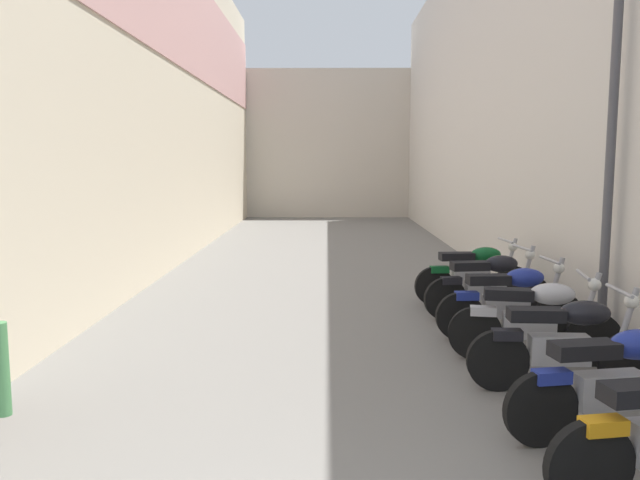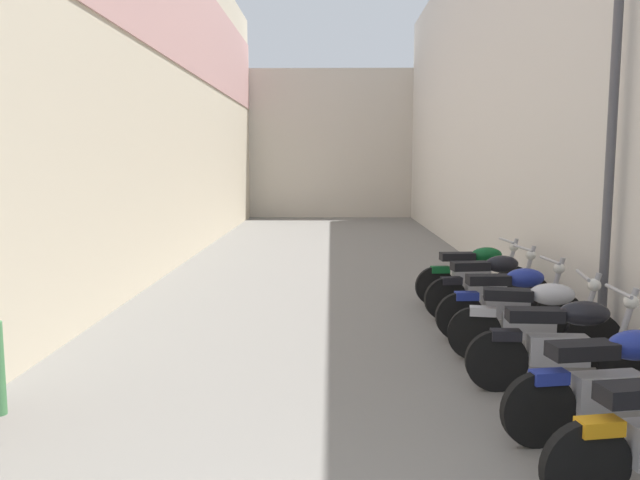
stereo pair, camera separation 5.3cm
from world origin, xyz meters
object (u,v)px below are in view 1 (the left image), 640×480
(motorcycle_third, at_px, (616,380))
(street_lamp, at_px, (605,111))
(motorcycle_fifth, at_px, (535,318))
(motorcycle_fourth, at_px, (566,341))
(motorcycle_eighth, at_px, (475,273))
(motorcycle_seventh, at_px, (489,284))
(motorcycle_sixth, at_px, (511,300))

(motorcycle_third, bearing_deg, street_lamp, 71.73)
(motorcycle_fifth, bearing_deg, motorcycle_third, -90.00)
(motorcycle_fourth, relative_size, street_lamp, 0.39)
(motorcycle_fourth, bearing_deg, motorcycle_eighth, 90.00)
(motorcycle_seventh, height_order, street_lamp, street_lamp)
(motorcycle_fifth, distance_m, motorcycle_seventh, 1.99)
(motorcycle_fourth, relative_size, motorcycle_sixth, 1.00)
(motorcycle_seventh, relative_size, street_lamp, 0.39)
(motorcycle_seventh, bearing_deg, motorcycle_fifth, -90.00)
(street_lamp, bearing_deg, motorcycle_sixth, 131.69)
(street_lamp, bearing_deg, motorcycle_eighth, 104.40)
(motorcycle_seventh, distance_m, street_lamp, 3.00)
(motorcycle_third, height_order, motorcycle_sixth, same)
(motorcycle_fourth, xyz_separation_m, motorcycle_eighth, (-0.00, 3.77, 0.00))
(motorcycle_fourth, distance_m, motorcycle_sixth, 1.83)
(motorcycle_third, distance_m, motorcycle_seventh, 3.97)
(motorcycle_sixth, xyz_separation_m, motorcycle_seventh, (-0.00, 1.06, 0.00))
(motorcycle_fourth, height_order, street_lamp, street_lamp)
(motorcycle_third, distance_m, motorcycle_fourth, 1.08)
(motorcycle_eighth, relative_size, street_lamp, 0.39)
(motorcycle_eighth, bearing_deg, motorcycle_sixth, -90.00)
(motorcycle_sixth, height_order, street_lamp, street_lamp)
(motorcycle_sixth, xyz_separation_m, motorcycle_eighth, (-0.00, 1.94, 0.00))
(motorcycle_fifth, bearing_deg, motorcycle_eighth, 90.00)
(motorcycle_fifth, bearing_deg, motorcycle_fourth, -89.99)
(motorcycle_third, distance_m, motorcycle_sixth, 2.91)
(motorcycle_eighth, bearing_deg, motorcycle_fifth, -90.00)
(motorcycle_eighth, distance_m, street_lamp, 3.61)
(motorcycle_seventh, distance_m, motorcycle_eighth, 0.88)
(motorcycle_fourth, xyz_separation_m, street_lamp, (0.70, 1.05, 2.25))
(motorcycle_sixth, relative_size, motorcycle_seventh, 1.00)
(motorcycle_third, xyz_separation_m, street_lamp, (0.70, 2.12, 2.25))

